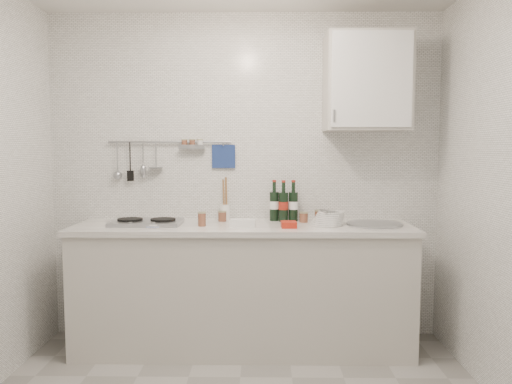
# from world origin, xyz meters

# --- Properties ---
(back_wall) EXTENTS (3.00, 0.02, 2.50)m
(back_wall) POSITION_xyz_m (0.00, 1.40, 1.25)
(back_wall) COLOR silver
(back_wall) RESTS_ON floor
(counter) EXTENTS (2.44, 0.64, 0.96)m
(counter) POSITION_xyz_m (0.01, 1.10, 0.43)
(counter) COLOR #B5B1A7
(counter) RESTS_ON floor
(wall_rail) EXTENTS (0.98, 0.09, 0.34)m
(wall_rail) POSITION_xyz_m (-0.60, 1.37, 1.43)
(wall_rail) COLOR #93969B
(wall_rail) RESTS_ON back_wall
(wall_cabinet) EXTENTS (0.60, 0.38, 0.70)m
(wall_cabinet) POSITION_xyz_m (0.90, 1.22, 1.95)
(wall_cabinet) COLOR #B5B1A7
(wall_cabinet) RESTS_ON back_wall
(plate_stack_hob) EXTENTS (0.24, 0.24, 0.02)m
(plate_stack_hob) POSITION_xyz_m (-0.62, 1.05, 0.93)
(plate_stack_hob) COLOR #5167B9
(plate_stack_hob) RESTS_ON counter
(plate_stack_sink) EXTENTS (0.25, 0.24, 0.11)m
(plate_stack_sink) POSITION_xyz_m (0.62, 1.10, 0.97)
(plate_stack_sink) COLOR white
(plate_stack_sink) RESTS_ON counter
(wine_bottles) EXTENTS (0.22, 0.11, 0.31)m
(wine_bottles) POSITION_xyz_m (0.30, 1.29, 1.07)
(wine_bottles) COLOR black
(wine_bottles) RESTS_ON counter
(butter_dish) EXTENTS (0.18, 0.09, 0.05)m
(butter_dish) POSITION_xyz_m (0.00, 1.01, 0.95)
(butter_dish) COLOR white
(butter_dish) RESTS_ON counter
(strawberry_punnet) EXTENTS (0.11, 0.11, 0.04)m
(strawberry_punnet) POSITION_xyz_m (0.33, 0.97, 0.94)
(strawberry_punnet) COLOR #B73114
(strawberry_punnet) RESTS_ON counter
(utensil_crock) EXTENTS (0.08, 0.08, 0.33)m
(utensil_crock) POSITION_xyz_m (-0.15, 1.32, 1.00)
(utensil_crock) COLOR white
(utensil_crock) RESTS_ON counter
(jar_a) EXTENTS (0.07, 0.07, 0.08)m
(jar_a) POSITION_xyz_m (-0.16, 1.27, 0.96)
(jar_a) COLOR brown
(jar_a) RESTS_ON counter
(jar_b) EXTENTS (0.06, 0.06, 0.09)m
(jar_b) POSITION_xyz_m (0.57, 1.27, 0.96)
(jar_b) COLOR brown
(jar_b) RESTS_ON counter
(jar_c) EXTENTS (0.07, 0.07, 0.08)m
(jar_c) POSITION_xyz_m (0.45, 1.23, 0.96)
(jar_c) COLOR brown
(jar_c) RESTS_ON counter
(jar_d) EXTENTS (0.06, 0.06, 0.10)m
(jar_d) POSITION_xyz_m (-0.29, 1.03, 0.97)
(jar_d) COLOR brown
(jar_d) RESTS_ON counter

